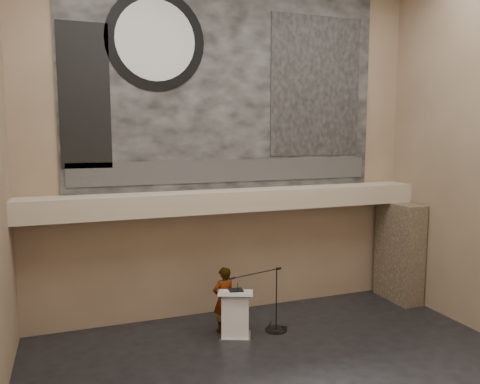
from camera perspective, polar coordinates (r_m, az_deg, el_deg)
name	(u,v)px	position (r m, az deg, el deg)	size (l,w,h in m)	color
wall_back	(229,147)	(11.76, -1.34, 5.54)	(10.00, 0.02, 8.50)	#78634C
soffit	(234,200)	(11.50, -0.68, -1.00)	(10.00, 0.80, 0.50)	tan
sprinkler_left	(171,216)	(11.07, -8.44, -2.86)	(0.04, 0.04, 0.06)	#B2893D
sprinkler_right	(304,207)	(12.25, 7.82, -1.88)	(0.04, 0.04, 0.06)	#B2893D
banner	(229,88)	(11.78, -1.32, 12.61)	(8.00, 0.05, 5.00)	black
banner_text_strip	(230,171)	(11.73, -1.22, 2.60)	(7.76, 0.02, 0.55)	#2F2F2F
banner_clock_rim	(155,40)	(11.44, -10.26, 17.72)	(2.30, 2.30, 0.02)	black
banner_clock_face	(156,40)	(11.42, -10.25, 17.74)	(1.84, 1.84, 0.02)	silver
banner_building_print	(316,87)	(12.73, 9.28, 12.56)	(2.60, 0.02, 3.60)	black
banner_brick_print	(85,96)	(11.10, -18.43, 11.02)	(1.10, 0.02, 3.20)	black
stone_pier	(399,252)	(13.68, 18.83, -6.89)	(0.60, 1.40, 2.70)	#45382A
lectern	(235,315)	(10.80, -0.56, -14.75)	(0.91, 0.79, 1.14)	silver
binder	(236,290)	(10.62, -0.51, -11.89)	(0.31, 0.25, 0.04)	black
papers	(228,292)	(10.57, -1.45, -12.08)	(0.22, 0.30, 0.01)	silver
speaker_person	(224,299)	(11.12, -1.99, -12.93)	(0.56, 0.37, 1.53)	silver
mic_stand	(274,321)	(11.34, 4.23, -15.41)	(1.53, 0.60, 1.52)	black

